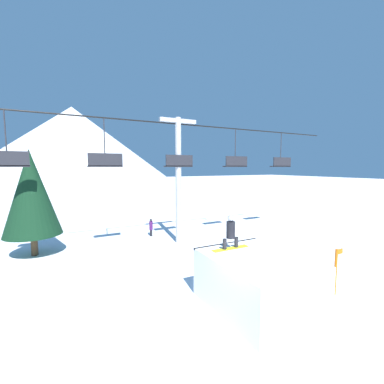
{
  "coord_description": "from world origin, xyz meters",
  "views": [
    {
      "loc": [
        -4.62,
        -5.87,
        4.85
      ],
      "look_at": [
        1.28,
        5.45,
        3.59
      ],
      "focal_mm": 24.0,
      "sensor_mm": 36.0,
      "label": 1
    }
  ],
  "objects_px": {
    "distant_skier": "(151,227)",
    "snow_ramp": "(257,282)",
    "trail_marker": "(336,270)",
    "snowboarder": "(231,232)",
    "pine_tree_near": "(31,193)"
  },
  "relations": [
    {
      "from": "snowboarder",
      "to": "distant_skier",
      "type": "bearing_deg",
      "value": 90.02
    },
    {
      "from": "snowboarder",
      "to": "distant_skier",
      "type": "relative_size",
      "value": 1.24
    },
    {
      "from": "snowboarder",
      "to": "trail_marker",
      "type": "height_order",
      "value": "snowboarder"
    },
    {
      "from": "snowboarder",
      "to": "pine_tree_near",
      "type": "distance_m",
      "value": 11.03
    },
    {
      "from": "snow_ramp",
      "to": "trail_marker",
      "type": "height_order",
      "value": "snow_ramp"
    },
    {
      "from": "trail_marker",
      "to": "distant_skier",
      "type": "xyz_separation_m",
      "value": [
        -3.56,
        11.15,
        -0.28
      ]
    },
    {
      "from": "trail_marker",
      "to": "distant_skier",
      "type": "bearing_deg",
      "value": 107.69
    },
    {
      "from": "snow_ramp",
      "to": "pine_tree_near",
      "type": "relative_size",
      "value": 0.63
    },
    {
      "from": "snowboarder",
      "to": "trail_marker",
      "type": "distance_m",
      "value": 4.27
    },
    {
      "from": "pine_tree_near",
      "to": "distant_skier",
      "type": "bearing_deg",
      "value": 6.58
    },
    {
      "from": "distant_skier",
      "to": "snow_ramp",
      "type": "bearing_deg",
      "value": -88.28
    },
    {
      "from": "snowboarder",
      "to": "trail_marker",
      "type": "relative_size",
      "value": 0.86
    },
    {
      "from": "trail_marker",
      "to": "distant_skier",
      "type": "relative_size",
      "value": 1.44
    },
    {
      "from": "pine_tree_near",
      "to": "trail_marker",
      "type": "bearing_deg",
      "value": -44.64
    },
    {
      "from": "trail_marker",
      "to": "snow_ramp",
      "type": "bearing_deg",
      "value": 167.4
    }
  ]
}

